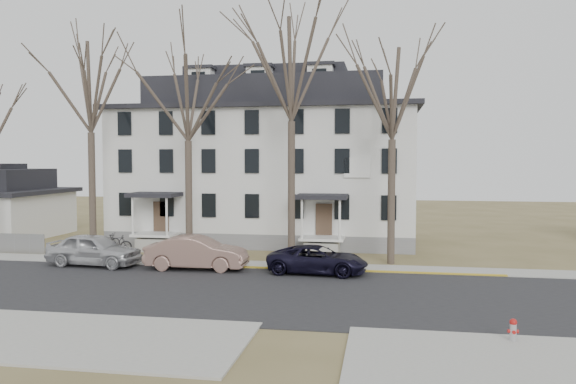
% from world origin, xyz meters
% --- Properties ---
extents(ground, '(120.00, 120.00, 0.00)m').
position_xyz_m(ground, '(0.00, 0.00, 0.00)').
color(ground, olive).
rests_on(ground, ground).
extents(main_road, '(120.00, 10.00, 0.04)m').
position_xyz_m(main_road, '(0.00, 2.00, 0.00)').
color(main_road, '#27272A').
rests_on(main_road, ground).
extents(far_sidewalk, '(120.00, 2.00, 0.08)m').
position_xyz_m(far_sidewalk, '(0.00, 8.00, 0.00)').
color(far_sidewalk, '#A09F97').
rests_on(far_sidewalk, ground).
extents(yellow_curb, '(14.00, 0.25, 0.06)m').
position_xyz_m(yellow_curb, '(5.00, 7.10, 0.00)').
color(yellow_curb, gold).
rests_on(yellow_curb, ground).
extents(boarding_house, '(20.80, 12.36, 12.05)m').
position_xyz_m(boarding_house, '(-2.00, 17.95, 5.38)').
color(boarding_house, slate).
rests_on(boarding_house, ground).
extents(tree_far_left, '(8.40, 8.40, 13.72)m').
position_xyz_m(tree_far_left, '(-11.00, 9.80, 10.34)').
color(tree_far_left, '#473B31').
rests_on(tree_far_left, ground).
extents(tree_mid_left, '(7.80, 7.80, 12.74)m').
position_xyz_m(tree_mid_left, '(-5.00, 9.80, 9.60)').
color(tree_mid_left, '#473B31').
rests_on(tree_mid_left, ground).
extents(tree_center, '(9.00, 9.00, 14.70)m').
position_xyz_m(tree_center, '(1.00, 9.80, 11.08)').
color(tree_center, '#473B31').
rests_on(tree_center, ground).
extents(tree_mid_right, '(7.80, 7.80, 12.74)m').
position_xyz_m(tree_mid_right, '(6.50, 9.80, 9.60)').
color(tree_mid_right, '#473B31').
rests_on(tree_mid_right, ground).
extents(car_silver, '(5.22, 2.47, 1.73)m').
position_xyz_m(car_silver, '(-9.09, 6.41, 0.86)').
color(car_silver, '#BABBBE').
rests_on(car_silver, ground).
extents(car_tan, '(5.24, 1.98, 1.71)m').
position_xyz_m(car_tan, '(-3.38, 6.37, 0.85)').
color(car_tan, '#856458').
rests_on(car_tan, ground).
extents(car_navy, '(5.10, 2.64, 1.37)m').
position_xyz_m(car_navy, '(2.88, 6.36, 0.69)').
color(car_navy, black).
rests_on(car_navy, ground).
extents(bicycle_left, '(1.82, 0.86, 0.92)m').
position_xyz_m(bicycle_left, '(-11.55, 12.49, 0.46)').
color(bicycle_left, black).
rests_on(bicycle_left, ground).
extents(bicycle_right, '(1.92, 1.16, 1.11)m').
position_xyz_m(bicycle_right, '(-9.88, 10.46, 0.56)').
color(bicycle_right, black).
rests_on(bicycle_right, ground).
extents(fire_hydrant, '(0.32, 0.30, 0.77)m').
position_xyz_m(fire_hydrant, '(10.03, -3.13, 0.39)').
color(fire_hydrant, '#B7B7BA').
rests_on(fire_hydrant, ground).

